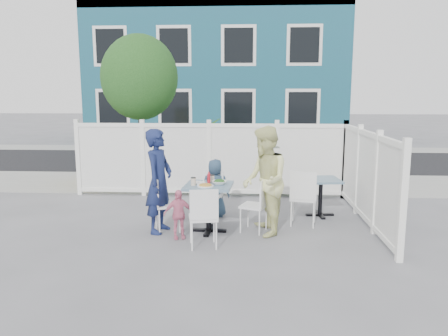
# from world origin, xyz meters

# --- Properties ---
(ground) EXTENTS (80.00, 80.00, 0.00)m
(ground) POSITION_xyz_m (0.00, 0.00, 0.00)
(ground) COLOR slate
(near_sidewalk) EXTENTS (24.00, 2.60, 0.01)m
(near_sidewalk) POSITION_xyz_m (0.00, 3.80, 0.01)
(near_sidewalk) COLOR gray
(near_sidewalk) RESTS_ON ground
(street) EXTENTS (24.00, 5.00, 0.01)m
(street) POSITION_xyz_m (0.00, 7.50, 0.00)
(street) COLOR black
(street) RESTS_ON ground
(far_sidewalk) EXTENTS (24.00, 1.60, 0.01)m
(far_sidewalk) POSITION_xyz_m (0.00, 10.60, 0.01)
(far_sidewalk) COLOR gray
(far_sidewalk) RESTS_ON ground
(building) EXTENTS (11.00, 6.00, 6.00)m
(building) POSITION_xyz_m (-0.50, 14.00, 3.00)
(building) COLOR #195364
(building) RESTS_ON ground
(fence_back) EXTENTS (5.86, 0.08, 1.60)m
(fence_back) POSITION_xyz_m (0.10, 2.40, 0.78)
(fence_back) COLOR white
(fence_back) RESTS_ON ground
(fence_right) EXTENTS (0.08, 3.66, 1.60)m
(fence_right) POSITION_xyz_m (3.00, 0.60, 0.78)
(fence_right) COLOR white
(fence_right) RESTS_ON ground
(tree) EXTENTS (1.80, 1.62, 3.59)m
(tree) POSITION_xyz_m (-1.60, 3.30, 2.59)
(tree) COLOR #382316
(tree) RESTS_ON ground
(utility_cabinet) EXTENTS (0.80, 0.62, 1.38)m
(utility_cabinet) POSITION_xyz_m (-2.91, 4.00, 0.69)
(utility_cabinet) COLOR gold
(utility_cabinet) RESTS_ON ground
(potted_shrub_a) EXTENTS (1.12, 1.12, 1.68)m
(potted_shrub_a) POSITION_xyz_m (-0.05, 3.10, 0.84)
(potted_shrub_a) COLOR #143912
(potted_shrub_a) RESTS_ON ground
(potted_shrub_b) EXTENTS (1.77, 1.69, 1.53)m
(potted_shrub_b) POSITION_xyz_m (1.75, 3.00, 0.76)
(potted_shrub_b) COLOR #143912
(potted_shrub_b) RESTS_ON ground
(main_table) EXTENTS (0.79, 0.79, 0.79)m
(main_table) POSITION_xyz_m (0.32, -0.06, 0.61)
(main_table) COLOR #415A74
(main_table) RESTS_ON ground
(spare_table) EXTENTS (0.73, 0.73, 0.70)m
(spare_table) POSITION_xyz_m (2.29, 1.00, 0.54)
(spare_table) COLOR #415A74
(spare_table) RESTS_ON ground
(chair_left) EXTENTS (0.51, 0.52, 0.90)m
(chair_left) POSITION_xyz_m (-0.43, -0.07, 0.52)
(chair_left) COLOR white
(chair_left) RESTS_ON ground
(chair_right) EXTENTS (0.50, 0.51, 0.88)m
(chair_right) POSITION_xyz_m (1.12, -0.02, 0.51)
(chair_right) COLOR white
(chair_right) RESTS_ON ground
(chair_back) EXTENTS (0.48, 0.47, 0.85)m
(chair_back) POSITION_xyz_m (0.29, 0.77, 0.50)
(chair_back) COLOR white
(chair_back) RESTS_ON ground
(chair_near) EXTENTS (0.48, 0.46, 0.90)m
(chair_near) POSITION_xyz_m (0.32, -0.83, 0.53)
(chair_near) COLOR white
(chair_near) RESTS_ON ground
(chair_spare) EXTENTS (0.51, 0.50, 0.96)m
(chair_spare) POSITION_xyz_m (1.89, 0.34, 0.56)
(chair_spare) COLOR white
(chair_spare) RESTS_ON ground
(man) EXTENTS (0.53, 0.69, 1.69)m
(man) POSITION_xyz_m (-0.48, -0.09, 0.84)
(man) COLOR #16204A
(man) RESTS_ON ground
(woman) EXTENTS (0.78, 0.94, 1.74)m
(woman) POSITION_xyz_m (1.22, -0.13, 0.87)
(woman) COLOR #CFD344
(woman) RESTS_ON ground
(boy) EXTENTS (0.53, 0.36, 1.06)m
(boy) POSITION_xyz_m (0.35, 0.86, 0.53)
(boy) COLOR navy
(boy) RESTS_ON ground
(toddler) EXTENTS (0.49, 0.32, 0.78)m
(toddler) POSITION_xyz_m (-0.12, -0.42, 0.39)
(toddler) COLOR pink
(toddler) RESTS_ON ground
(plate_main) EXTENTS (0.26, 0.26, 0.02)m
(plate_main) POSITION_xyz_m (0.28, -0.20, 0.80)
(plate_main) COLOR white
(plate_main) RESTS_ON main_table
(plate_side) EXTENTS (0.24, 0.24, 0.02)m
(plate_side) POSITION_xyz_m (0.14, 0.05, 0.80)
(plate_side) COLOR white
(plate_side) RESTS_ON main_table
(salad_bowl) EXTENTS (0.24, 0.24, 0.06)m
(salad_bowl) POSITION_xyz_m (0.49, -0.03, 0.82)
(salad_bowl) COLOR white
(salad_bowl) RESTS_ON main_table
(coffee_cup_a) EXTENTS (0.08, 0.08, 0.12)m
(coffee_cup_a) POSITION_xyz_m (0.08, -0.14, 0.85)
(coffee_cup_a) COLOR beige
(coffee_cup_a) RESTS_ON main_table
(coffee_cup_b) EXTENTS (0.07, 0.07, 0.11)m
(coffee_cup_b) POSITION_xyz_m (0.36, 0.15, 0.84)
(coffee_cup_b) COLOR beige
(coffee_cup_b) RESTS_ON main_table
(ketchup_bottle) EXTENTS (0.05, 0.05, 0.17)m
(ketchup_bottle) POSITION_xyz_m (0.32, -0.01, 0.87)
(ketchup_bottle) COLOR #AE1723
(ketchup_bottle) RESTS_ON main_table
(salt_shaker) EXTENTS (0.03, 0.03, 0.07)m
(salt_shaker) POSITION_xyz_m (0.21, 0.20, 0.82)
(salt_shaker) COLOR white
(salt_shaker) RESTS_ON main_table
(pepper_shaker) EXTENTS (0.03, 0.03, 0.07)m
(pepper_shaker) POSITION_xyz_m (0.27, 0.20, 0.82)
(pepper_shaker) COLOR black
(pepper_shaker) RESTS_ON main_table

